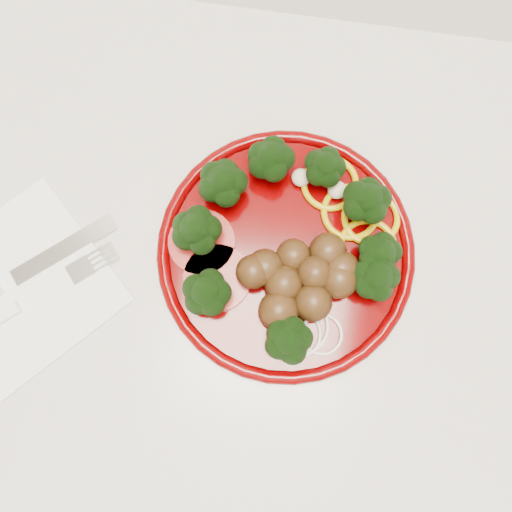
# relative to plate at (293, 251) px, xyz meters

# --- Properties ---
(counter) EXTENTS (2.40, 0.60, 0.90)m
(counter) POSITION_rel_plate_xyz_m (0.12, -0.02, -0.47)
(counter) COLOR silver
(counter) RESTS_ON ground
(plate) EXTENTS (0.27, 0.27, 0.06)m
(plate) POSITION_rel_plate_xyz_m (0.00, 0.00, 0.00)
(plate) COLOR #500000
(plate) RESTS_ON counter
(napkin) EXTENTS (0.24, 0.24, 0.00)m
(napkin) POSITION_rel_plate_xyz_m (-0.28, -0.07, -0.02)
(napkin) COLOR white
(napkin) RESTS_ON counter
(fork) EXTENTS (0.16, 0.14, 0.01)m
(fork) POSITION_rel_plate_xyz_m (-0.29, -0.11, -0.01)
(fork) COLOR white
(fork) RESTS_ON napkin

